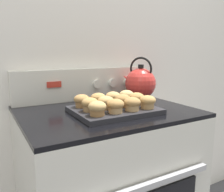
# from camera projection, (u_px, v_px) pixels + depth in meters

# --- Properties ---
(wall_back) EXTENTS (8.00, 0.05, 2.40)m
(wall_back) POSITION_uv_depth(u_px,v_px,m) (79.00, 50.00, 1.35)
(wall_back) COLOR white
(wall_back) RESTS_ON ground_plane
(control_panel) EXTENTS (0.77, 0.07, 0.18)m
(control_panel) POSITION_uv_depth(u_px,v_px,m) (83.00, 84.00, 1.34)
(control_panel) COLOR silver
(control_panel) RESTS_ON stove_range
(muffin_pan) EXTENTS (0.36, 0.28, 0.02)m
(muffin_pan) POSITION_uv_depth(u_px,v_px,m) (114.00, 110.00, 1.06)
(muffin_pan) COLOR #28282D
(muffin_pan) RESTS_ON stove_range
(muffin_r0_c0) EXTENTS (0.07, 0.07, 0.06)m
(muffin_r0_c0) POSITION_uv_depth(u_px,v_px,m) (97.00, 108.00, 0.93)
(muffin_r0_c0) COLOR olive
(muffin_r0_c0) RESTS_ON muffin_pan
(muffin_r0_c1) EXTENTS (0.07, 0.07, 0.06)m
(muffin_r0_c1) POSITION_uv_depth(u_px,v_px,m) (115.00, 106.00, 0.97)
(muffin_r0_c1) COLOR tan
(muffin_r0_c1) RESTS_ON muffin_pan
(muffin_r0_c2) EXTENTS (0.07, 0.07, 0.06)m
(muffin_r0_c2) POSITION_uv_depth(u_px,v_px,m) (132.00, 104.00, 1.01)
(muffin_r0_c2) COLOR tan
(muffin_r0_c2) RESTS_ON muffin_pan
(muffin_r0_c3) EXTENTS (0.07, 0.07, 0.06)m
(muffin_r0_c3) POSITION_uv_depth(u_px,v_px,m) (148.00, 102.00, 1.05)
(muffin_r0_c3) COLOR tan
(muffin_r0_c3) RESTS_ON muffin_pan
(muffin_r1_c0) EXTENTS (0.07, 0.07, 0.06)m
(muffin_r1_c0) POSITION_uv_depth(u_px,v_px,m) (90.00, 104.00, 1.00)
(muffin_r1_c0) COLOR #A37A4C
(muffin_r1_c0) RESTS_ON muffin_pan
(muffin_r1_c1) EXTENTS (0.07, 0.07, 0.06)m
(muffin_r1_c1) POSITION_uv_depth(u_px,v_px,m) (106.00, 102.00, 1.03)
(muffin_r1_c1) COLOR tan
(muffin_r1_c1) RESTS_ON muffin_pan
(muffin_r1_c2) EXTENTS (0.07, 0.07, 0.06)m
(muffin_r1_c2) POSITION_uv_depth(u_px,v_px,m) (123.00, 100.00, 1.08)
(muffin_r1_c2) COLOR olive
(muffin_r1_c2) RESTS_ON muffin_pan
(muffin_r1_c3) EXTENTS (0.07, 0.07, 0.06)m
(muffin_r1_c3) POSITION_uv_depth(u_px,v_px,m) (137.00, 98.00, 1.12)
(muffin_r1_c3) COLOR #A37A4C
(muffin_r1_c3) RESTS_ON muffin_pan
(muffin_r2_c0) EXTENTS (0.07, 0.07, 0.06)m
(muffin_r2_c0) POSITION_uv_depth(u_px,v_px,m) (82.00, 101.00, 1.07)
(muffin_r2_c0) COLOR olive
(muffin_r2_c0) RESTS_ON muffin_pan
(muffin_r2_c1) EXTENTS (0.07, 0.07, 0.06)m
(muffin_r2_c1) POSITION_uv_depth(u_px,v_px,m) (98.00, 99.00, 1.11)
(muffin_r2_c1) COLOR tan
(muffin_r2_c1) RESTS_ON muffin_pan
(muffin_r2_c2) EXTENTS (0.07, 0.07, 0.06)m
(muffin_r2_c2) POSITION_uv_depth(u_px,v_px,m) (113.00, 97.00, 1.14)
(muffin_r2_c2) COLOR tan
(muffin_r2_c2) RESTS_ON muffin_pan
(muffin_r2_c3) EXTENTS (0.07, 0.07, 0.06)m
(muffin_r2_c3) POSITION_uv_depth(u_px,v_px,m) (126.00, 96.00, 1.19)
(muffin_r2_c3) COLOR #A37A4C
(muffin_r2_c3) RESTS_ON muffin_pan
(tea_kettle) EXTENTS (0.18, 0.20, 0.24)m
(tea_kettle) POSITION_uv_depth(u_px,v_px,m) (140.00, 83.00, 1.36)
(tea_kettle) COLOR red
(tea_kettle) RESTS_ON stove_range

